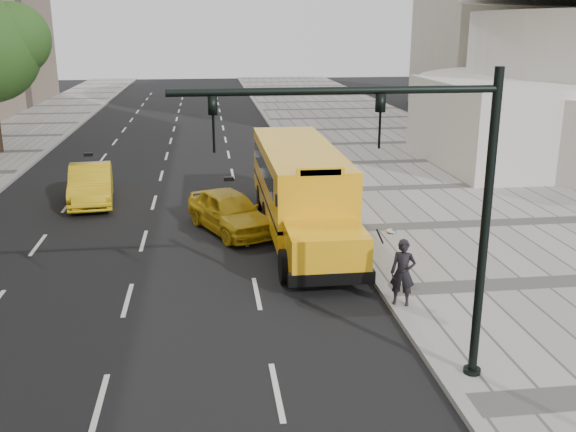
{
  "coord_description": "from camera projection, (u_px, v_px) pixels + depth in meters",
  "views": [
    {
      "loc": [
        1.27,
        -21.35,
        7.12
      ],
      "look_at": [
        3.5,
        -4.0,
        1.9
      ],
      "focal_mm": 40.0,
      "sensor_mm": 36.0,
      "label": 1
    }
  ],
  "objects": [
    {
      "name": "ground",
      "position": [
        173.0,
        240.0,
        22.17
      ],
      "size": [
        140.0,
        140.0,
        0.0
      ],
      "primitive_type": "plane",
      "color": "black",
      "rests_on": "ground"
    },
    {
      "name": "sidewalk_museum",
      "position": [
        503.0,
        224.0,
        23.61
      ],
      "size": [
        12.0,
        140.0,
        0.15
      ],
      "primitive_type": "cube",
      "color": "#9A9691",
      "rests_on": "ground"
    },
    {
      "name": "curb_museum",
      "position": [
        343.0,
        231.0,
        22.88
      ],
      "size": [
        0.3,
        140.0,
        0.15
      ],
      "primitive_type": "cube",
      "color": "gray",
      "rests_on": "ground"
    },
    {
      "name": "school_bus",
      "position": [
        300.0,
        182.0,
        22.76
      ],
      "size": [
        2.96,
        11.56,
        3.19
      ],
      "color": "#FFB214",
      "rests_on": "ground"
    },
    {
      "name": "taxi_near",
      "position": [
        230.0,
        211.0,
        22.85
      ],
      "size": [
        3.36,
        4.74,
        1.5
      ],
      "primitive_type": "imported",
      "rotation": [
        0.0,
        0.0,
        0.41
      ],
      "color": "gold",
      "rests_on": "ground"
    },
    {
      "name": "taxi_far",
      "position": [
        91.0,
        184.0,
        26.56
      ],
      "size": [
        2.26,
        4.97,
        1.58
      ],
      "primitive_type": "imported",
      "rotation": [
        0.0,
        0.0,
        0.13
      ],
      "color": "gold",
      "rests_on": "ground"
    },
    {
      "name": "pedestrian",
      "position": [
        403.0,
        273.0,
        16.43
      ],
      "size": [
        0.76,
        0.64,
        1.76
      ],
      "primitive_type": "imported",
      "rotation": [
        0.0,
        0.0,
        -0.41
      ],
      "color": "black",
      "rests_on": "sidewalk_museum"
    },
    {
      "name": "traffic_signal",
      "position": [
        418.0,
        192.0,
        12.09
      ],
      "size": [
        6.18,
        0.36,
        6.4
      ],
      "color": "black",
      "rests_on": "ground"
    }
  ]
}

